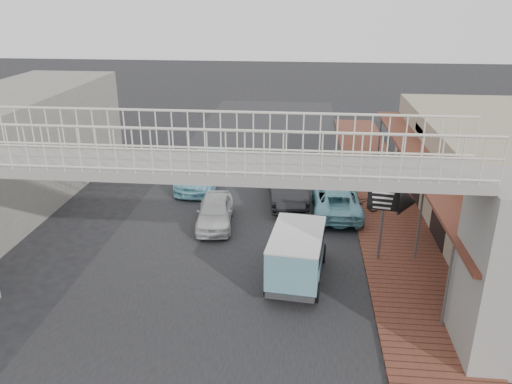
% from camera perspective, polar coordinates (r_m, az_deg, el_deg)
% --- Properties ---
extents(ground, '(120.00, 120.00, 0.00)m').
position_cam_1_polar(ground, '(18.44, -3.39, -8.29)').
color(ground, black).
rests_on(ground, ground).
extents(road_strip, '(10.00, 60.00, 0.01)m').
position_cam_1_polar(road_strip, '(18.44, -3.39, -8.27)').
color(road_strip, black).
rests_on(road_strip, ground).
extents(sidewalk, '(3.00, 40.00, 0.10)m').
position_cam_1_polar(sidewalk, '(21.23, 15.59, -4.72)').
color(sidewalk, brown).
rests_on(sidewalk, ground).
extents(shophouse_row, '(7.20, 18.00, 4.00)m').
position_cam_1_polar(shophouse_row, '(22.62, 26.88, 0.71)').
color(shophouse_row, gray).
rests_on(shophouse_row, ground).
extents(footbridge, '(16.40, 2.40, 6.34)m').
position_cam_1_polar(footbridge, '(13.48, -6.29, -4.98)').
color(footbridge, gray).
rests_on(footbridge, ground).
extents(building_far_left, '(5.00, 14.00, 5.00)m').
position_cam_1_polar(building_far_left, '(26.55, -25.62, 4.89)').
color(building_far_left, gray).
rests_on(building_far_left, ground).
extents(white_hatchback, '(1.79, 3.74, 1.23)m').
position_cam_1_polar(white_hatchback, '(21.28, -4.71, -2.20)').
color(white_hatchback, silver).
rests_on(white_hatchback, ground).
extents(dark_sedan, '(2.21, 4.90, 1.56)m').
position_cam_1_polar(dark_sedan, '(23.70, 3.55, 0.81)').
color(dark_sedan, black).
rests_on(dark_sedan, ground).
extents(angkot_curb, '(2.17, 4.54, 1.25)m').
position_cam_1_polar(angkot_curb, '(22.63, 9.16, -0.89)').
color(angkot_curb, '#75BCCB').
rests_on(angkot_curb, ground).
extents(angkot_far, '(2.26, 4.85, 1.37)m').
position_cam_1_polar(angkot_far, '(25.73, -6.18, 2.21)').
color(angkot_far, '#7FCCDD').
rests_on(angkot_far, ground).
extents(angkot_van, '(2.08, 3.94, 1.86)m').
position_cam_1_polar(angkot_van, '(17.04, 4.76, -6.47)').
color(angkot_van, black).
rests_on(angkot_van, ground).
extents(motorcycle_near, '(1.78, 0.69, 0.92)m').
position_cam_1_polar(motorcycle_near, '(22.78, 11.91, -1.12)').
color(motorcycle_near, black).
rests_on(motorcycle_near, sidewalk).
extents(motorcycle_far, '(1.55, 0.63, 0.91)m').
position_cam_1_polar(motorcycle_far, '(28.50, 13.55, 3.37)').
color(motorcycle_far, black).
rests_on(motorcycle_far, sidewalk).
extents(street_clock, '(0.64, 0.62, 2.46)m').
position_cam_1_polar(street_clock, '(13.92, 25.51, -11.12)').
color(street_clock, '#59595B').
rests_on(street_clock, sidewalk).
extents(arrow_sign, '(1.73, 1.12, 2.89)m').
position_cam_1_polar(arrow_sign, '(18.20, 16.63, -1.10)').
color(arrow_sign, '#59595B').
rests_on(arrow_sign, sidewalk).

